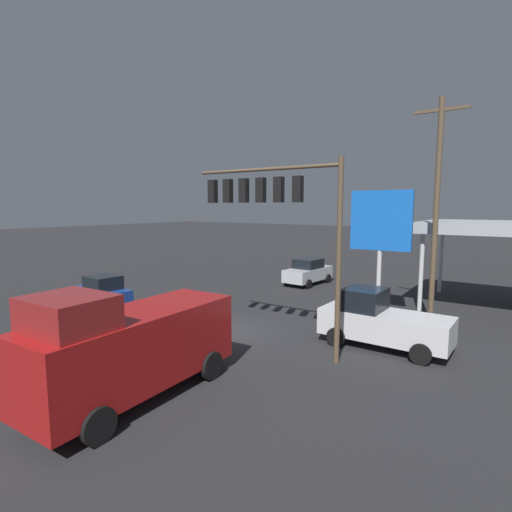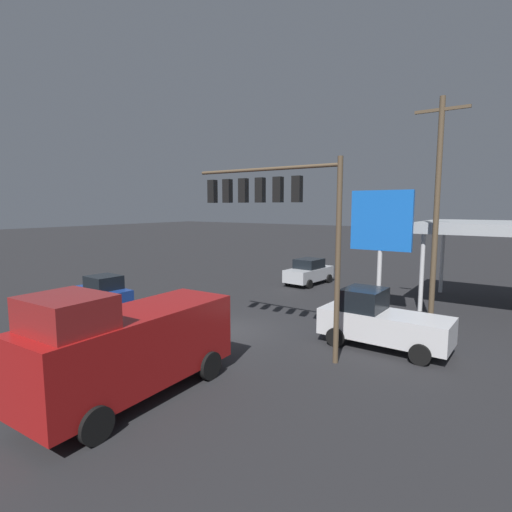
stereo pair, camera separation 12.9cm
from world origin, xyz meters
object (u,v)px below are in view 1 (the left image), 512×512
Objects in this scene: utility_pole at (436,209)px; pickup_parked at (381,321)px; delivery_truck at (130,345)px; price_sign at (381,225)px; traffic_signal_assembly at (274,205)px; sedan_far at (308,272)px; hatchback_crossing at (101,293)px.

pickup_parked is at bearing 75.71° from utility_pole.
pickup_parked is at bearing 149.46° from delivery_truck.
price_sign is 6.22m from pickup_parked.
traffic_signal_assembly is at bearing 36.47° from pickup_parked.
utility_pole reaches higher than pickup_parked.
delivery_truck is (5.95, 13.22, -4.04)m from utility_pole.
utility_pole is 15.04m from delivery_truck.
sedan_far is (5.05, -13.11, -4.97)m from traffic_signal_assembly.
pickup_parked is (1.11, 4.38, -4.62)m from utility_pole.
sedan_far is 0.86× the size of pickup_parked.
traffic_signal_assembly is 8.46m from utility_pole.
utility_pole is (-4.79, -6.97, -0.19)m from traffic_signal_assembly.
utility_pole reaches higher than delivery_truck.
traffic_signal_assembly is 0.70× the size of utility_pole.
traffic_signal_assembly is 1.14× the size of price_sign.
pickup_parked reaches higher than sedan_far.
delivery_truck is 10.09m from pickup_parked.
traffic_signal_assembly is at bearing 55.48° from utility_pole.
traffic_signal_assembly is 14.90m from sedan_far.
sedan_far is (9.84, -6.14, -4.78)m from utility_pole.
traffic_signal_assembly reaches higher than price_sign.
price_sign is at bearing -6.60° from utility_pole.
pickup_parked is (-8.72, 10.52, 0.16)m from sedan_far.
pickup_parked is at bearing -165.65° from hatchback_crossing.
price_sign reaches higher than sedan_far.
hatchback_crossing reaches higher than sedan_far.
traffic_signal_assembly is at bearing 25.60° from sedan_far.
utility_pole is at bearing 62.57° from sedan_far.
traffic_signal_assembly reaches higher than sedan_far.
utility_pole is 12.54m from sedan_far.
hatchback_crossing is at bearing -122.34° from delivery_truck.
hatchback_crossing is (16.10, 7.25, -4.78)m from utility_pole.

